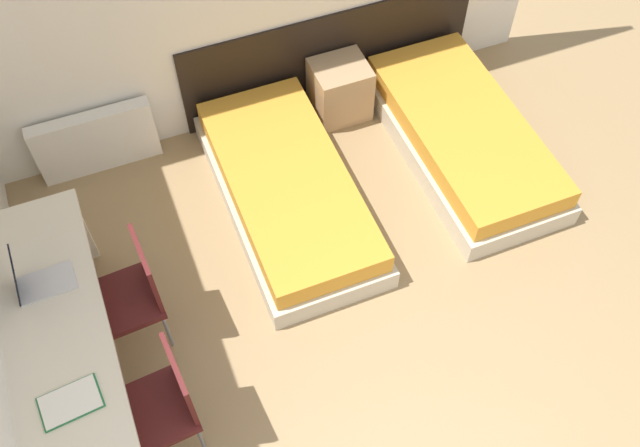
# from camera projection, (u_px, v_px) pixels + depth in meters

# --- Properties ---
(headboard_panel) EXTENTS (2.57, 0.03, 0.86)m
(headboard_panel) POSITION_uv_depth(u_px,v_px,m) (329.00, 56.00, 6.01)
(headboard_panel) COLOR black
(headboard_panel) RESTS_ON ground_plane
(bed_near_window) EXTENTS (0.95, 2.01, 0.37)m
(bed_near_window) POSITION_uv_depth(u_px,v_px,m) (288.00, 191.00, 5.49)
(bed_near_window) COLOR beige
(bed_near_window) RESTS_ON ground_plane
(bed_near_door) EXTENTS (0.95, 2.01, 0.37)m
(bed_near_door) POSITION_uv_depth(u_px,v_px,m) (463.00, 136.00, 5.82)
(bed_near_door) COLOR beige
(bed_near_door) RESTS_ON ground_plane
(nightstand) EXTENTS (0.46, 0.41, 0.51)m
(nightstand) POSITION_uv_depth(u_px,v_px,m) (340.00, 90.00, 6.02)
(nightstand) COLOR tan
(nightstand) RESTS_ON ground_plane
(radiator) EXTENTS (0.95, 0.12, 0.57)m
(radiator) POSITION_uv_depth(u_px,v_px,m) (96.00, 142.00, 5.65)
(radiator) COLOR silver
(radiator) RESTS_ON ground_plane
(desk) EXTENTS (0.61, 2.32, 0.77)m
(desk) POSITION_uv_depth(u_px,v_px,m) (67.00, 364.00, 4.20)
(desk) COLOR beige
(desk) RESTS_ON ground_plane
(chair_near_laptop) EXTENTS (0.48, 0.48, 0.93)m
(chair_near_laptop) POSITION_uv_depth(u_px,v_px,m) (131.00, 292.00, 4.60)
(chair_near_laptop) COLOR #511919
(chair_near_laptop) RESTS_ON ground_plane
(chair_near_notebook) EXTENTS (0.49, 0.49, 0.93)m
(chair_near_notebook) POSITION_uv_depth(u_px,v_px,m) (162.00, 403.00, 4.17)
(chair_near_notebook) COLOR #511919
(chair_near_notebook) RESTS_ON ground_plane
(laptop) EXTENTS (0.35, 0.22, 0.35)m
(laptop) POSITION_uv_depth(u_px,v_px,m) (35.00, 281.00, 4.26)
(laptop) COLOR silver
(laptop) RESTS_ON desk
(open_notebook) EXTENTS (0.35, 0.25, 0.02)m
(open_notebook) POSITION_uv_depth(u_px,v_px,m) (70.00, 402.00, 3.89)
(open_notebook) COLOR #236B3D
(open_notebook) RESTS_ON desk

